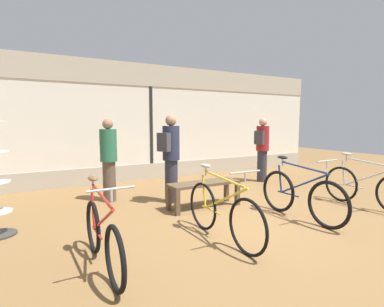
{
  "coord_description": "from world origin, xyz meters",
  "views": [
    {
      "loc": [
        -3.17,
        -3.74,
        1.65
      ],
      "look_at": [
        0.0,
        1.83,
        0.95
      ],
      "focal_mm": 28.0,
      "sensor_mm": 36.0,
      "label": 1
    }
  ],
  "objects_px": {
    "bicycle_left": "(222,212)",
    "display_bench": "(204,187)",
    "bicycle_far_left": "(102,236)",
    "customer_mid_floor": "(262,147)",
    "bicycle_right": "(301,196)",
    "customer_near_rack": "(109,158)",
    "bicycle_far_right": "(366,187)",
    "customer_by_window": "(171,155)"
  },
  "relations": [
    {
      "from": "display_bench",
      "to": "customer_near_rack",
      "type": "xyz_separation_m",
      "value": [
        -1.44,
        1.37,
        0.49
      ]
    },
    {
      "from": "bicycle_far_left",
      "to": "bicycle_far_right",
      "type": "distance_m",
      "value": 4.93
    },
    {
      "from": "bicycle_right",
      "to": "display_bench",
      "type": "height_order",
      "value": "bicycle_right"
    },
    {
      "from": "display_bench",
      "to": "customer_mid_floor",
      "type": "relative_size",
      "value": 0.81
    },
    {
      "from": "customer_near_rack",
      "to": "display_bench",
      "type": "bearing_deg",
      "value": -43.51
    },
    {
      "from": "customer_by_window",
      "to": "bicycle_far_right",
      "type": "bearing_deg",
      "value": -35.24
    },
    {
      "from": "bicycle_far_right",
      "to": "customer_by_window",
      "type": "height_order",
      "value": "customer_by_window"
    },
    {
      "from": "bicycle_left",
      "to": "customer_by_window",
      "type": "xyz_separation_m",
      "value": [
        0.24,
        2.12,
        0.56
      ]
    },
    {
      "from": "bicycle_left",
      "to": "customer_mid_floor",
      "type": "height_order",
      "value": "customer_mid_floor"
    },
    {
      "from": "customer_by_window",
      "to": "customer_mid_floor",
      "type": "relative_size",
      "value": 1.02
    },
    {
      "from": "bicycle_left",
      "to": "customer_by_window",
      "type": "bearing_deg",
      "value": 83.52
    },
    {
      "from": "customer_near_rack",
      "to": "customer_mid_floor",
      "type": "height_order",
      "value": "customer_mid_floor"
    },
    {
      "from": "bicycle_right",
      "to": "customer_mid_floor",
      "type": "height_order",
      "value": "customer_mid_floor"
    },
    {
      "from": "bicycle_far_left",
      "to": "bicycle_right",
      "type": "height_order",
      "value": "bicycle_right"
    },
    {
      "from": "bicycle_right",
      "to": "customer_near_rack",
      "type": "distance_m",
      "value": 3.74
    },
    {
      "from": "bicycle_far_left",
      "to": "bicycle_far_right",
      "type": "height_order",
      "value": "bicycle_far_right"
    },
    {
      "from": "customer_mid_floor",
      "to": "bicycle_far_left",
      "type": "bearing_deg",
      "value": -150.51
    },
    {
      "from": "bicycle_left",
      "to": "display_bench",
      "type": "relative_size",
      "value": 1.26
    },
    {
      "from": "bicycle_left",
      "to": "customer_near_rack",
      "type": "distance_m",
      "value": 2.99
    },
    {
      "from": "customer_near_rack",
      "to": "bicycle_far_right",
      "type": "bearing_deg",
      "value": -34.92
    },
    {
      "from": "bicycle_far_right",
      "to": "bicycle_far_left",
      "type": "bearing_deg",
      "value": 179.31
    },
    {
      "from": "customer_near_rack",
      "to": "customer_mid_floor",
      "type": "relative_size",
      "value": 0.98
    },
    {
      "from": "bicycle_left",
      "to": "display_bench",
      "type": "height_order",
      "value": "bicycle_left"
    },
    {
      "from": "display_bench",
      "to": "customer_near_rack",
      "type": "distance_m",
      "value": 2.05
    },
    {
      "from": "customer_by_window",
      "to": "customer_near_rack",
      "type": "bearing_deg",
      "value": 146.05
    },
    {
      "from": "bicycle_far_left",
      "to": "customer_mid_floor",
      "type": "relative_size",
      "value": 0.96
    },
    {
      "from": "customer_near_rack",
      "to": "customer_by_window",
      "type": "height_order",
      "value": "customer_by_window"
    },
    {
      "from": "bicycle_far_right",
      "to": "bicycle_right",
      "type": "bearing_deg",
      "value": 175.14
    },
    {
      "from": "customer_near_rack",
      "to": "customer_by_window",
      "type": "distance_m",
      "value": 1.28
    },
    {
      "from": "bicycle_far_left",
      "to": "customer_by_window",
      "type": "xyz_separation_m",
      "value": [
        1.86,
        2.11,
        0.59
      ]
    },
    {
      "from": "bicycle_far_right",
      "to": "customer_by_window",
      "type": "relative_size",
      "value": 1.0
    },
    {
      "from": "customer_mid_floor",
      "to": "customer_by_window",
      "type": "bearing_deg",
      "value": -167.55
    },
    {
      "from": "bicycle_far_left",
      "to": "customer_near_rack",
      "type": "relative_size",
      "value": 0.98
    },
    {
      "from": "bicycle_far_left",
      "to": "bicycle_left",
      "type": "height_order",
      "value": "bicycle_left"
    },
    {
      "from": "bicycle_far_right",
      "to": "display_bench",
      "type": "height_order",
      "value": "bicycle_far_right"
    },
    {
      "from": "customer_near_rack",
      "to": "customer_mid_floor",
      "type": "distance_m",
      "value": 4.13
    },
    {
      "from": "bicycle_right",
      "to": "customer_mid_floor",
      "type": "distance_m",
      "value": 3.21
    },
    {
      "from": "bicycle_right",
      "to": "customer_mid_floor",
      "type": "relative_size",
      "value": 1.03
    },
    {
      "from": "bicycle_far_right",
      "to": "display_bench",
      "type": "xyz_separation_m",
      "value": [
        -2.69,
        1.51,
        0.01
      ]
    },
    {
      "from": "customer_mid_floor",
      "to": "bicycle_left",
      "type": "bearing_deg",
      "value": -139.81
    },
    {
      "from": "bicycle_far_left",
      "to": "customer_mid_floor",
      "type": "bearing_deg",
      "value": 29.49
    },
    {
      "from": "bicycle_left",
      "to": "customer_mid_floor",
      "type": "distance_m",
      "value": 4.37
    }
  ]
}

